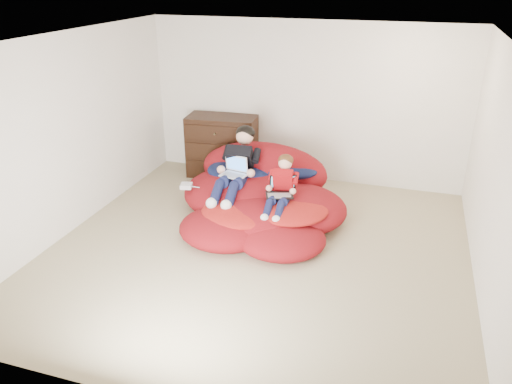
{
  "coord_description": "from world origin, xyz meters",
  "views": [
    {
      "loc": [
        1.58,
        -5.07,
        3.18
      ],
      "look_at": [
        -0.08,
        0.19,
        0.7
      ],
      "focal_mm": 35.0,
      "sensor_mm": 36.0,
      "label": 1
    }
  ],
  "objects_px": {
    "laptop_black": "(281,189)",
    "younger_boy": "(281,185)",
    "laptop_white": "(235,170)",
    "older_boy": "(238,163)",
    "dresser": "(222,146)",
    "beanbag_pile": "(260,198)"
  },
  "relations": [
    {
      "from": "beanbag_pile",
      "to": "laptop_white",
      "type": "distance_m",
      "value": 0.53
    },
    {
      "from": "beanbag_pile",
      "to": "younger_boy",
      "type": "xyz_separation_m",
      "value": [
        0.36,
        -0.25,
        0.36
      ]
    },
    {
      "from": "beanbag_pile",
      "to": "laptop_black",
      "type": "bearing_deg",
      "value": -36.25
    },
    {
      "from": "younger_boy",
      "to": "laptop_white",
      "type": "bearing_deg",
      "value": 162.28
    },
    {
      "from": "dresser",
      "to": "laptop_black",
      "type": "height_order",
      "value": "dresser"
    },
    {
      "from": "older_boy",
      "to": "laptop_white",
      "type": "bearing_deg",
      "value": -90.0
    },
    {
      "from": "dresser",
      "to": "laptop_black",
      "type": "distance_m",
      "value": 2.07
    },
    {
      "from": "dresser",
      "to": "beanbag_pile",
      "type": "bearing_deg",
      "value": -50.41
    },
    {
      "from": "beanbag_pile",
      "to": "older_boy",
      "type": "relative_size",
      "value": 1.86
    },
    {
      "from": "dresser",
      "to": "laptop_black",
      "type": "xyz_separation_m",
      "value": [
        1.4,
        -1.52,
        0.05
      ]
    },
    {
      "from": "beanbag_pile",
      "to": "younger_boy",
      "type": "height_order",
      "value": "younger_boy"
    },
    {
      "from": "beanbag_pile",
      "to": "older_boy",
      "type": "height_order",
      "value": "older_boy"
    },
    {
      "from": "dresser",
      "to": "older_boy",
      "type": "bearing_deg",
      "value": -59.69
    },
    {
      "from": "beanbag_pile",
      "to": "older_boy",
      "type": "bearing_deg",
      "value": 165.4
    },
    {
      "from": "laptop_black",
      "to": "younger_boy",
      "type": "bearing_deg",
      "value": 90.0
    },
    {
      "from": "beanbag_pile",
      "to": "laptop_white",
      "type": "xyz_separation_m",
      "value": [
        -0.36,
        -0.02,
        0.39
      ]
    },
    {
      "from": "laptop_white",
      "to": "laptop_black",
      "type": "bearing_deg",
      "value": -18.59
    },
    {
      "from": "beanbag_pile",
      "to": "laptop_black",
      "type": "distance_m",
      "value": 0.54
    },
    {
      "from": "dresser",
      "to": "older_boy",
      "type": "distance_m",
      "value": 1.36
    },
    {
      "from": "younger_boy",
      "to": "laptop_black",
      "type": "relative_size",
      "value": 1.92
    },
    {
      "from": "laptop_white",
      "to": "older_boy",
      "type": "bearing_deg",
      "value": 90.0
    },
    {
      "from": "dresser",
      "to": "laptop_white",
      "type": "bearing_deg",
      "value": -62.03
    }
  ]
}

